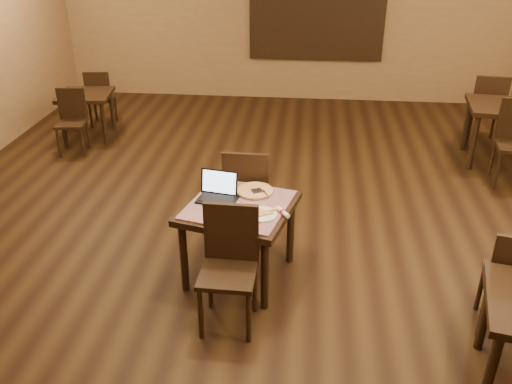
# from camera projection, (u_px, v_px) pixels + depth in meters

# --- Properties ---
(ground) EXTENTS (10.00, 10.00, 0.00)m
(ground) POSITION_uv_depth(u_px,v_px,m) (261.00, 241.00, 5.69)
(ground) COLOR black
(ground) RESTS_ON ground
(wall_back) EXTENTS (8.00, 0.02, 3.00)m
(wall_back) POSITION_uv_depth(u_px,v_px,m) (288.00, 14.00, 9.42)
(wall_back) COLOR olive
(wall_back) RESTS_ON ground
(mural) EXTENTS (2.34, 0.05, 1.64)m
(mural) POSITION_uv_depth(u_px,v_px,m) (317.00, 12.00, 9.32)
(mural) COLOR #224F7F
(mural) RESTS_ON wall_back
(tiled_table) EXTENTS (1.12, 1.12, 0.76)m
(tiled_table) POSITION_uv_depth(u_px,v_px,m) (239.00, 214.00, 4.86)
(tiled_table) COLOR black
(tiled_table) RESTS_ON ground
(chair_main_near) EXTENTS (0.46, 0.46, 1.03)m
(chair_main_near) POSITION_uv_depth(u_px,v_px,m) (229.00, 260.00, 4.36)
(chair_main_near) COLOR black
(chair_main_near) RESTS_ON ground
(chair_main_far) EXTENTS (0.45, 0.45, 1.04)m
(chair_main_far) POSITION_uv_depth(u_px,v_px,m) (247.00, 191.00, 5.43)
(chair_main_far) COLOR black
(chair_main_far) RESTS_ON ground
(laptop) EXTENTS (0.38, 0.33, 0.24)m
(laptop) POSITION_uv_depth(u_px,v_px,m) (218.00, 191.00, 4.90)
(laptop) COLOR black
(laptop) RESTS_ON tiled_table
(plate) EXTENTS (0.27, 0.27, 0.01)m
(plate) POSITION_uv_depth(u_px,v_px,m) (261.00, 214.00, 4.63)
(plate) COLOR white
(plate) RESTS_ON tiled_table
(pizza_slice) EXTENTS (0.28, 0.28, 0.02)m
(pizza_slice) POSITION_uv_depth(u_px,v_px,m) (261.00, 213.00, 4.62)
(pizza_slice) COLOR beige
(pizza_slice) RESTS_ON plate
(pizza_pan) EXTENTS (0.33, 0.33, 0.01)m
(pizza_pan) POSITION_uv_depth(u_px,v_px,m) (255.00, 192.00, 5.01)
(pizza_pan) COLOR silver
(pizza_pan) RESTS_ON tiled_table
(pizza_whole) EXTENTS (0.34, 0.34, 0.02)m
(pizza_whole) POSITION_uv_depth(u_px,v_px,m) (255.00, 191.00, 5.01)
(pizza_whole) COLOR beige
(pizza_whole) RESTS_ON pizza_pan
(spatula) EXTENTS (0.19, 0.25, 0.01)m
(spatula) POSITION_uv_depth(u_px,v_px,m) (257.00, 191.00, 4.98)
(spatula) COLOR silver
(spatula) RESTS_ON pizza_whole
(napkin_roll) EXTENTS (0.13, 0.17, 0.04)m
(napkin_roll) POSITION_uv_depth(u_px,v_px,m) (283.00, 212.00, 4.64)
(napkin_roll) COLOR white
(napkin_roll) RESTS_ON tiled_table
(other_table_a) EXTENTS (0.97, 0.97, 0.82)m
(other_table_a) POSITION_uv_depth(u_px,v_px,m) (502.00, 115.00, 7.21)
(other_table_a) COLOR black
(other_table_a) RESTS_ON ground
(other_table_a_chair_far) EXTENTS (0.51, 0.51, 1.05)m
(other_table_a_chair_far) POSITION_uv_depth(u_px,v_px,m) (487.00, 106.00, 7.79)
(other_table_a_chair_far) COLOR black
(other_table_a_chair_far) RESTS_ON ground
(other_table_b) EXTENTS (0.84, 0.84, 0.70)m
(other_table_b) POSITION_uv_depth(u_px,v_px,m) (86.00, 101.00, 8.06)
(other_table_b) COLOR black
(other_table_b) RESTS_ON ground
(other_table_b_chair_near) EXTENTS (0.44, 0.44, 0.90)m
(other_table_b_chair_near) POSITION_uv_depth(u_px,v_px,m) (72.00, 117.00, 7.63)
(other_table_b_chair_near) COLOR black
(other_table_b_chair_near) RESTS_ON ground
(other_table_b_chair_far) EXTENTS (0.44, 0.44, 0.90)m
(other_table_b_chair_far) POSITION_uv_depth(u_px,v_px,m) (100.00, 95.00, 8.56)
(other_table_b_chair_far) COLOR black
(other_table_b_chair_far) RESTS_ON ground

